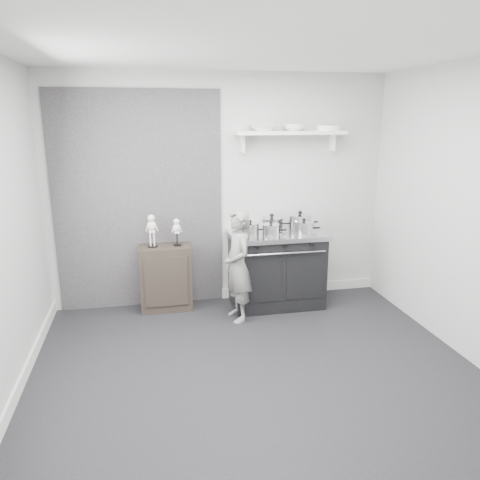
# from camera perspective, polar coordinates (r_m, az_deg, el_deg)

# --- Properties ---
(ground) EXTENTS (4.00, 4.00, 0.00)m
(ground) POSITION_cam_1_polar(r_m,az_deg,el_deg) (4.34, 1.90, -15.78)
(ground) COLOR black
(ground) RESTS_ON ground
(room_shell) EXTENTS (4.02, 3.62, 2.71)m
(room_shell) POSITION_cam_1_polar(r_m,az_deg,el_deg) (3.89, 0.31, 6.44)
(room_shell) COLOR #B6B6B3
(room_shell) RESTS_ON ground
(wall_shelf) EXTENTS (1.30, 0.26, 0.24)m
(wall_shelf) POSITION_cam_1_polar(r_m,az_deg,el_deg) (5.56, 6.16, 12.76)
(wall_shelf) COLOR white
(wall_shelf) RESTS_ON room_shell
(stove) EXTENTS (1.12, 0.70, 0.89)m
(stove) POSITION_cam_1_polar(r_m,az_deg,el_deg) (5.59, 4.43, -3.46)
(stove) COLOR black
(stove) RESTS_ON ground
(side_cabinet) EXTENTS (0.59, 0.34, 0.76)m
(side_cabinet) POSITION_cam_1_polar(r_m,az_deg,el_deg) (5.54, -9.07, -4.54)
(side_cabinet) COLOR black
(side_cabinet) RESTS_ON ground
(child) EXTENTS (0.37, 0.50, 1.25)m
(child) POSITION_cam_1_polar(r_m,az_deg,el_deg) (5.11, -0.25, -3.17)
(child) COLOR slate
(child) RESTS_ON ground
(pot_front_left) EXTENTS (0.29, 0.20, 0.19)m
(pot_front_left) POSITION_cam_1_polar(r_m,az_deg,el_deg) (5.27, 1.28, 1.31)
(pot_front_left) COLOR silver
(pot_front_left) RESTS_ON stove
(pot_back_left) EXTENTS (0.36, 0.28, 0.20)m
(pot_back_left) POSITION_cam_1_polar(r_m,az_deg,el_deg) (5.57, 3.89, 2.03)
(pot_back_left) COLOR silver
(pot_back_left) RESTS_ON stove
(pot_back_right) EXTENTS (0.36, 0.27, 0.23)m
(pot_back_right) POSITION_cam_1_polar(r_m,az_deg,el_deg) (5.61, 7.31, 2.21)
(pot_back_right) COLOR silver
(pot_back_right) RESTS_ON stove
(pot_front_right) EXTENTS (0.31, 0.22, 0.19)m
(pot_front_right) POSITION_cam_1_polar(r_m,az_deg,el_deg) (5.39, 7.78, 1.48)
(pot_front_right) COLOR silver
(pot_front_right) RESTS_ON stove
(pot_front_center) EXTENTS (0.29, 0.20, 0.17)m
(pot_front_center) POSITION_cam_1_polar(r_m,az_deg,el_deg) (5.29, 3.77, 1.25)
(pot_front_center) COLOR silver
(pot_front_center) RESTS_ON stove
(skeleton_full) EXTENTS (0.12, 0.08, 0.43)m
(skeleton_full) POSITION_cam_1_polar(r_m,az_deg,el_deg) (5.37, -10.71, 1.39)
(skeleton_full) COLOR silver
(skeleton_full) RESTS_ON side_cabinet
(skeleton_torso) EXTENTS (0.10, 0.07, 0.36)m
(skeleton_torso) POSITION_cam_1_polar(r_m,az_deg,el_deg) (5.39, -7.72, 1.19)
(skeleton_torso) COLOR silver
(skeleton_torso) RESTS_ON side_cabinet
(bowl_large) EXTENTS (0.30, 0.30, 0.07)m
(bowl_large) POSITION_cam_1_polar(r_m,az_deg,el_deg) (5.46, 2.82, 13.51)
(bowl_large) COLOR white
(bowl_large) RESTS_ON wall_shelf
(bowl_small) EXTENTS (0.24, 0.24, 0.08)m
(bowl_small) POSITION_cam_1_polar(r_m,az_deg,el_deg) (5.56, 6.62, 13.47)
(bowl_small) COLOR white
(bowl_small) RESTS_ON wall_shelf
(plate_stack) EXTENTS (0.28, 0.28, 0.06)m
(plate_stack) POSITION_cam_1_polar(r_m,az_deg,el_deg) (5.71, 10.69, 13.27)
(plate_stack) COLOR white
(plate_stack) RESTS_ON wall_shelf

